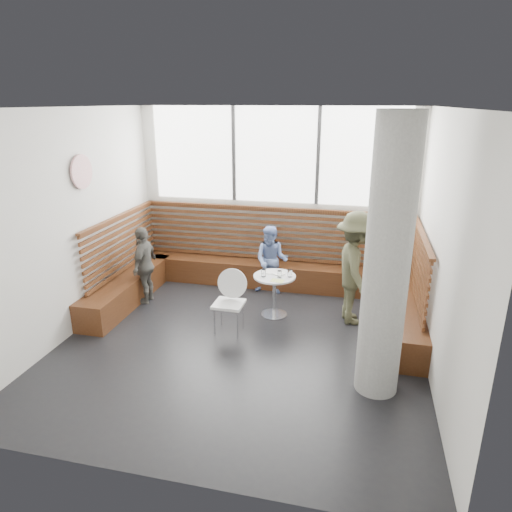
% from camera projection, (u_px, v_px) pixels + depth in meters
% --- Properties ---
extents(room, '(5.00, 5.00, 3.20)m').
position_uv_depth(room, '(239.00, 236.00, 5.94)').
color(room, silver).
rests_on(room, ground).
extents(booth, '(5.00, 2.50, 1.44)m').
position_uv_depth(booth, '(266.00, 274.00, 7.95)').
color(booth, '#412210').
rests_on(booth, ground).
extents(concrete_column, '(0.50, 0.50, 3.20)m').
position_uv_depth(concrete_column, '(387.00, 262.00, 4.98)').
color(concrete_column, gray).
rests_on(concrete_column, ground).
extents(wall_art, '(0.03, 0.50, 0.50)m').
position_uv_depth(wall_art, '(82.00, 172.00, 6.61)').
color(wall_art, white).
rests_on(wall_art, room).
extents(cafe_table, '(0.66, 0.66, 0.68)m').
position_uv_depth(cafe_table, '(274.00, 287.00, 7.19)').
color(cafe_table, silver).
rests_on(cafe_table, ground).
extents(cafe_chair, '(0.45, 0.44, 0.94)m').
position_uv_depth(cafe_chair, '(230.00, 296.00, 6.70)').
color(cafe_chair, white).
rests_on(cafe_chair, ground).
extents(adult_man, '(0.91, 1.26, 1.75)m').
position_uv_depth(adult_man, '(356.00, 268.00, 6.88)').
color(adult_man, '#44452E').
rests_on(adult_man, ground).
extents(child_back, '(0.61, 0.49, 1.23)m').
position_uv_depth(child_back, '(271.00, 260.00, 8.02)').
color(child_back, '#768FCE').
rests_on(child_back, ground).
extents(child_left, '(0.35, 0.78, 1.32)m').
position_uv_depth(child_left, '(145.00, 265.00, 7.66)').
color(child_left, '#5C5A54').
rests_on(child_left, ground).
extents(plate_near, '(0.19, 0.19, 0.01)m').
position_uv_depth(plate_near, '(269.00, 272.00, 7.27)').
color(plate_near, white).
rests_on(plate_near, cafe_table).
extents(plate_far, '(0.21, 0.21, 0.01)m').
position_uv_depth(plate_far, '(279.00, 273.00, 7.21)').
color(plate_far, white).
rests_on(plate_far, cafe_table).
extents(glass_left, '(0.08, 0.08, 0.12)m').
position_uv_depth(glass_left, '(263.00, 273.00, 7.08)').
color(glass_left, white).
rests_on(glass_left, cafe_table).
extents(glass_mid, '(0.07, 0.07, 0.11)m').
position_uv_depth(glass_mid, '(280.00, 274.00, 7.04)').
color(glass_mid, white).
rests_on(glass_mid, cafe_table).
extents(glass_right, '(0.07, 0.07, 0.11)m').
position_uv_depth(glass_right, '(290.00, 273.00, 7.06)').
color(glass_right, white).
rests_on(glass_right, cafe_table).
extents(menu_card, '(0.21, 0.16, 0.00)m').
position_uv_depth(menu_card, '(277.00, 281.00, 6.92)').
color(menu_card, '#A5C64C').
rests_on(menu_card, cafe_table).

